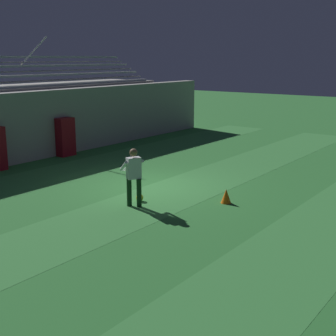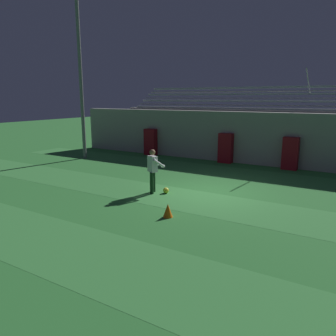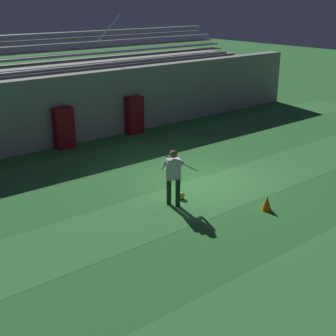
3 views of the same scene
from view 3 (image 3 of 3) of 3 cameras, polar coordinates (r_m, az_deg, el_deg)
name	(u,v)px [view 3 (image 3 of 3)]	position (r m, az deg, el deg)	size (l,w,h in m)	color
ground_plane	(197,180)	(15.49, 3.60, -1.44)	(80.00, 80.00, 0.00)	#2D7533
turf_stripe_mid	(222,190)	(14.75, 6.58, -2.67)	(28.00, 2.44, 0.01)	#38843D
turf_stripe_far	(132,152)	(18.24, -4.40, 1.91)	(28.00, 2.44, 0.01)	#38843D
back_wall	(93,105)	(20.12, -9.08, 7.57)	(24.00, 0.60, 2.80)	#999691
padding_pillar_gate_left	(64,128)	(19.00, -12.58, 4.78)	(0.76, 0.44, 1.63)	maroon
padding_pillar_gate_right	(134,115)	(20.70, -4.12, 6.46)	(0.76, 0.44, 1.63)	maroon
bleacher_stand	(70,96)	(21.81, -11.81, 8.63)	(18.00, 3.35, 5.03)	#999691
goalkeeper	(173,174)	(13.26, 0.65, -0.77)	(0.73, 0.70, 1.67)	#143319
soccer_ball	(181,196)	(13.98, 1.61, -3.37)	(0.22, 0.22, 0.22)	yellow
traffic_cone	(267,203)	(13.52, 11.96, -4.23)	(0.30, 0.30, 0.42)	orange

